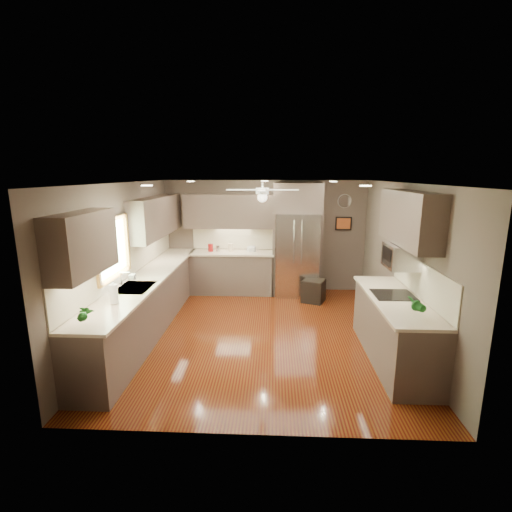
# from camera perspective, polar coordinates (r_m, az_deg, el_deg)

# --- Properties ---
(floor) EXTENTS (5.00, 5.00, 0.00)m
(floor) POSITION_cam_1_polar(r_m,az_deg,el_deg) (6.40, 0.83, -11.78)
(floor) COLOR #440E09
(floor) RESTS_ON ground
(ceiling) EXTENTS (5.00, 5.00, 0.00)m
(ceiling) POSITION_cam_1_polar(r_m,az_deg,el_deg) (5.84, 0.91, 11.19)
(ceiling) COLOR white
(ceiling) RESTS_ON ground
(wall_back) EXTENTS (4.50, 0.00, 4.50)m
(wall_back) POSITION_cam_1_polar(r_m,az_deg,el_deg) (8.45, 1.41, 3.09)
(wall_back) COLOR brown
(wall_back) RESTS_ON ground
(wall_front) EXTENTS (4.50, 0.00, 4.50)m
(wall_front) POSITION_cam_1_polar(r_m,az_deg,el_deg) (3.61, -0.43, -10.05)
(wall_front) COLOR brown
(wall_front) RESTS_ON ground
(wall_left) EXTENTS (0.00, 5.00, 5.00)m
(wall_left) POSITION_cam_1_polar(r_m,az_deg,el_deg) (6.47, -19.48, -0.57)
(wall_left) COLOR brown
(wall_left) RESTS_ON ground
(wall_right) EXTENTS (0.00, 5.00, 5.00)m
(wall_right) POSITION_cam_1_polar(r_m,az_deg,el_deg) (6.34, 21.64, -1.00)
(wall_right) COLOR brown
(wall_right) RESTS_ON ground
(canister_a) EXTENTS (0.12, 0.12, 0.18)m
(canister_a) POSITION_cam_1_polar(r_m,az_deg,el_deg) (8.33, -7.01, 1.25)
(canister_a) COLOR maroon
(canister_a) RESTS_ON back_run
(canister_b) EXTENTS (0.10, 0.10, 0.14)m
(canister_b) POSITION_cam_1_polar(r_m,az_deg,el_deg) (8.28, -5.85, 1.15)
(canister_b) COLOR silver
(canister_b) RESTS_ON back_run
(canister_c) EXTENTS (0.13, 0.13, 0.18)m
(canister_c) POSITION_cam_1_polar(r_m,az_deg,el_deg) (8.28, -3.94, 1.32)
(canister_c) COLOR beige
(canister_c) RESTS_ON back_run
(soap_bottle) EXTENTS (0.09, 0.09, 0.19)m
(soap_bottle) POSITION_cam_1_polar(r_m,az_deg,el_deg) (6.25, -18.42, -3.00)
(soap_bottle) COLOR white
(soap_bottle) RESTS_ON left_run
(potted_plant_left) EXTENTS (0.19, 0.15, 0.33)m
(potted_plant_left) POSITION_cam_1_polar(r_m,az_deg,el_deg) (4.63, -25.13, -8.05)
(potted_plant_left) COLOR #1B5F1E
(potted_plant_left) RESTS_ON left_run
(potted_plant_right) EXTENTS (0.20, 0.18, 0.30)m
(potted_plant_right) POSITION_cam_1_polar(r_m,az_deg,el_deg) (4.92, 23.38, -6.87)
(potted_plant_right) COLOR #1B5F1E
(potted_plant_right) RESTS_ON right_run
(bowl) EXTENTS (0.26, 0.26, 0.05)m
(bowl) POSITION_cam_1_polar(r_m,az_deg,el_deg) (8.24, -0.69, 0.85)
(bowl) COLOR beige
(bowl) RESTS_ON back_run
(left_run) EXTENTS (0.65, 4.70, 1.45)m
(left_run) POSITION_cam_1_polar(r_m,az_deg,el_deg) (6.71, -16.16, -6.70)
(left_run) COLOR brown
(left_run) RESTS_ON ground
(back_run) EXTENTS (1.85, 0.65, 1.45)m
(back_run) POSITION_cam_1_polar(r_m,az_deg,el_deg) (8.37, -3.63, -2.39)
(back_run) COLOR brown
(back_run) RESTS_ON ground
(uppers) EXTENTS (4.50, 4.70, 0.95)m
(uppers) POSITION_cam_1_polar(r_m,az_deg,el_deg) (6.65, -5.34, 5.88)
(uppers) COLOR brown
(uppers) RESTS_ON wall_left
(window) EXTENTS (0.05, 1.12, 0.92)m
(window) POSITION_cam_1_polar(r_m,az_deg,el_deg) (5.95, -21.20, 1.15)
(window) COLOR #BFF2B2
(window) RESTS_ON wall_left
(sink) EXTENTS (0.50, 0.70, 0.32)m
(sink) POSITION_cam_1_polar(r_m,az_deg,el_deg) (5.99, -18.18, -4.89)
(sink) COLOR silver
(sink) RESTS_ON left_run
(refrigerator) EXTENTS (1.06, 0.75, 2.45)m
(refrigerator) POSITION_cam_1_polar(r_m,az_deg,el_deg) (8.14, 6.29, 2.21)
(refrigerator) COLOR silver
(refrigerator) RESTS_ON ground
(right_run) EXTENTS (0.70, 2.20, 1.45)m
(right_run) POSITION_cam_1_polar(r_m,az_deg,el_deg) (5.75, 20.51, -10.31)
(right_run) COLOR brown
(right_run) RESTS_ON ground
(microwave) EXTENTS (0.43, 0.55, 0.34)m
(microwave) POSITION_cam_1_polar(r_m,az_deg,el_deg) (5.71, 21.45, -0.03)
(microwave) COLOR silver
(microwave) RESTS_ON wall_right
(ceiling_fan) EXTENTS (1.18, 1.18, 0.32)m
(ceiling_fan) POSITION_cam_1_polar(r_m,az_deg,el_deg) (6.14, 0.99, 9.69)
(ceiling_fan) COLOR white
(ceiling_fan) RESTS_ON ceiling
(recessed_lights) EXTENTS (2.84, 3.14, 0.01)m
(recessed_lights) POSITION_cam_1_polar(r_m,az_deg,el_deg) (6.24, 0.65, 11.22)
(recessed_lights) COLOR white
(recessed_lights) RESTS_ON ceiling
(wall_clock) EXTENTS (0.30, 0.03, 0.30)m
(wall_clock) POSITION_cam_1_polar(r_m,az_deg,el_deg) (8.48, 13.47, 8.24)
(wall_clock) COLOR white
(wall_clock) RESTS_ON wall_back
(framed_print) EXTENTS (0.36, 0.03, 0.30)m
(framed_print) POSITION_cam_1_polar(r_m,az_deg,el_deg) (8.53, 13.31, 4.88)
(framed_print) COLOR black
(framed_print) RESTS_ON wall_back
(stool) EXTENTS (0.55, 0.55, 0.49)m
(stool) POSITION_cam_1_polar(r_m,az_deg,el_deg) (7.90, 8.84, -5.28)
(stool) COLOR black
(stool) RESTS_ON ground
(paper_towel) EXTENTS (0.11, 0.11, 0.28)m
(paper_towel) POSITION_cam_1_polar(r_m,az_deg,el_deg) (5.29, -21.04, -5.44)
(paper_towel) COLOR white
(paper_towel) RESTS_ON left_run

